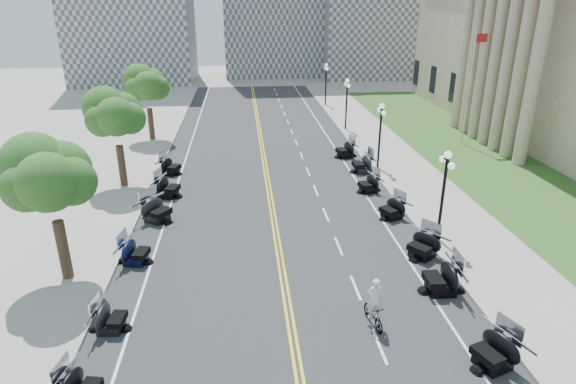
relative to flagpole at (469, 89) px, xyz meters
name	(u,v)px	position (x,y,z in m)	size (l,w,h in m)	color
ground	(285,292)	(-18.00, -22.00, -5.00)	(160.00, 160.00, 0.00)	gray
road	(271,204)	(-18.00, -12.00, -5.00)	(16.00, 90.00, 0.01)	#333335
centerline_yellow_a	(269,204)	(-18.12, -12.00, -4.99)	(0.12, 90.00, 0.00)	yellow
centerline_yellow_b	(273,204)	(-17.88, -12.00, -4.99)	(0.12, 90.00, 0.00)	yellow
edge_line_north	(369,200)	(-11.60, -12.00, -4.99)	(0.12, 90.00, 0.00)	white
edge_line_south	(170,208)	(-24.40, -12.00, -4.99)	(0.12, 90.00, 0.00)	white
lane_dash_5	(380,346)	(-14.80, -26.00, -4.99)	(0.12, 2.00, 0.00)	white
lane_dash_6	(356,288)	(-14.80, -22.00, -4.99)	(0.12, 2.00, 0.00)	white
lane_dash_7	(339,246)	(-14.80, -18.00, -4.99)	(0.12, 2.00, 0.00)	white
lane_dash_8	(326,215)	(-14.80, -14.00, -4.99)	(0.12, 2.00, 0.00)	white
lane_dash_9	(316,191)	(-14.80, -10.00, -4.99)	(0.12, 2.00, 0.00)	white
lane_dash_10	(308,171)	(-14.80, -6.00, -4.99)	(0.12, 2.00, 0.00)	white
lane_dash_11	(302,156)	(-14.80, -2.00, -4.99)	(0.12, 2.00, 0.00)	white
lane_dash_12	(296,142)	(-14.80, 2.00, -4.99)	(0.12, 2.00, 0.00)	white
lane_dash_13	(292,131)	(-14.80, 6.00, -4.99)	(0.12, 2.00, 0.00)	white
lane_dash_14	(288,122)	(-14.80, 10.00, -4.99)	(0.12, 2.00, 0.00)	white
lane_dash_15	(285,114)	(-14.80, 14.00, -4.99)	(0.12, 2.00, 0.00)	white
lane_dash_16	(282,107)	(-14.80, 18.00, -4.99)	(0.12, 2.00, 0.00)	white
lane_dash_17	(279,100)	(-14.80, 22.00, -4.99)	(0.12, 2.00, 0.00)	white
lane_dash_18	(277,95)	(-14.80, 26.00, -4.99)	(0.12, 2.00, 0.00)	white
lane_dash_19	(275,90)	(-14.80, 30.00, -4.99)	(0.12, 2.00, 0.00)	white
sidewalk_north	(430,197)	(-7.50, -12.00, -4.92)	(5.00, 90.00, 0.15)	#9E9991
sidewalk_south	(102,209)	(-28.50, -12.00, -4.92)	(5.00, 90.00, 0.15)	#9E9991
lawn	(476,157)	(-0.50, -4.00, -4.95)	(9.00, 60.00, 0.10)	#356023
distant_block_c	(382,7)	(4.00, 43.00, 6.00)	(20.00, 14.00, 22.00)	gray
street_lamp_2	(443,197)	(-9.40, -18.00, -2.40)	(0.50, 1.20, 4.90)	black
street_lamp_3	(380,137)	(-9.40, -6.00, -2.40)	(0.50, 1.20, 4.90)	black
street_lamp_4	(346,104)	(-9.40, 6.00, -2.40)	(0.50, 1.20, 4.90)	black
street_lamp_5	(326,84)	(-9.40, 18.00, -2.40)	(0.50, 1.20, 4.90)	black
flagpole	(469,89)	(0.00, 0.00, 0.00)	(1.10, 0.20, 10.00)	silver
tree_2	(50,185)	(-28.00, -20.00, -0.25)	(4.80, 4.80, 9.20)	#235619
tree_3	(116,120)	(-28.00, -8.00, -0.25)	(4.80, 4.80, 9.20)	#235619
tree_4	(147,89)	(-28.00, 4.00, -0.25)	(4.80, 4.80, 9.20)	#235619
motorcycle_n_4	(495,349)	(-11.09, -27.38, -4.28)	(2.05, 2.05, 1.43)	black
motorcycle_n_5	(442,277)	(-11.11, -22.68, -4.22)	(2.24, 2.24, 1.57)	black
motorcycle_n_6	(423,244)	(-10.79, -19.52, -4.28)	(2.06, 2.06, 1.44)	black
motorcycle_n_7	(392,208)	(-10.96, -14.81, -4.33)	(1.92, 1.92, 1.35)	black
motorcycle_n_8	(369,183)	(-11.29, -10.57, -4.34)	(1.89, 1.89, 1.33)	black
motorcycle_n_9	(363,163)	(-10.74, -6.57, -4.24)	(2.16, 2.16, 1.51)	black
motorcycle_n_10	(345,149)	(-11.27, -2.79, -4.27)	(2.10, 2.10, 1.47)	black
motorcycle_s_5	(110,317)	(-25.11, -24.01, -4.38)	(1.77, 1.77, 1.24)	black
motorcycle_s_6	(135,251)	(-25.16, -18.75, -4.32)	(1.94, 1.94, 1.36)	black
motorcycle_s_7	(156,209)	(-24.85, -13.88, -4.22)	(2.22, 2.22, 1.56)	black
motorcycle_s_8	(167,186)	(-24.72, -10.16, -4.24)	(2.16, 2.16, 1.51)	black
motorcycle_s_9	(170,165)	(-25.12, -5.63, -4.30)	(1.99, 1.99, 1.39)	black
bicycle	(373,315)	(-14.73, -24.71, -4.49)	(0.48, 1.69, 1.02)	#A51414
cyclist_rider	(376,284)	(-14.73, -24.71, -3.08)	(0.66, 0.43, 1.81)	silver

